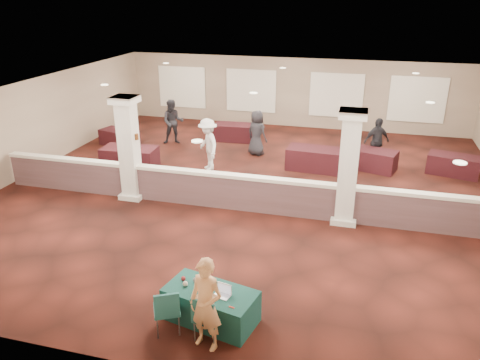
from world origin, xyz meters
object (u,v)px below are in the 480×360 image
(woman, at_px, (206,305))
(attendee_a, at_px, (173,122))
(far_table_back_right, at_px, (453,165))
(far_table_back_left, at_px, (119,138))
(attendee_b, at_px, (208,144))
(attendee_c, at_px, (376,141))
(conf_chair_side, at_px, (167,308))
(conf_chair_main, at_px, (206,316))
(far_table_front_left, at_px, (130,158))
(far_table_back_center, at_px, (235,132))
(far_table_front_center, at_px, (314,159))
(far_table_front_right, at_px, (370,159))
(attendee_d, at_px, (257,133))
(near_table, at_px, (211,305))

(woman, distance_m, attendee_a, 12.38)
(woman, height_order, far_table_back_right, woman)
(woman, bearing_deg, far_table_back_left, 139.36)
(far_table_back_left, xyz_separation_m, attendee_b, (4.50, -1.74, 0.61))
(woman, xyz_separation_m, attendee_c, (2.95, 10.78, -0.02))
(conf_chair_side, xyz_separation_m, attendee_a, (-4.44, 11.08, 0.36))
(conf_chair_main, height_order, far_table_front_left, conf_chair_main)
(far_table_back_center, bearing_deg, attendee_a, -154.98)
(far_table_back_right, relative_size, attendee_a, 0.91)
(conf_chair_side, xyz_separation_m, far_table_front_center, (1.66, 9.52, -0.18))
(attendee_b, bearing_deg, far_table_front_right, 65.20)
(conf_chair_main, xyz_separation_m, attendee_d, (-1.51, 10.59, 0.32))
(woman, distance_m, attendee_b, 9.13)
(far_table_front_right, distance_m, far_table_back_center, 6.05)
(far_table_front_center, height_order, attendee_d, attendee_d)
(attendee_a, xyz_separation_m, attendee_b, (2.39, -2.54, 0.00))
(near_table, bearing_deg, far_table_front_right, 85.37)
(far_table_back_center, bearing_deg, far_table_front_center, -35.83)
(conf_chair_side, bearing_deg, far_table_front_right, 42.86)
(near_table, height_order, attendee_c, attendee_c)
(near_table, distance_m, far_table_back_right, 11.29)
(attendee_a, bearing_deg, conf_chair_side, -88.36)
(conf_chair_main, relative_size, far_table_front_left, 0.49)
(far_table_back_right, xyz_separation_m, attendee_a, (-10.89, 0.80, 0.59))
(conf_chair_main, xyz_separation_m, far_table_back_center, (-2.83, 12.20, -0.22))
(near_table, height_order, far_table_front_left, far_table_front_left)
(attendee_a, relative_size, attendee_c, 1.06)
(far_table_front_right, xyz_separation_m, far_table_back_center, (-5.67, 2.11, -0.01))
(far_table_front_left, relative_size, far_table_front_center, 1.00)
(attendee_a, distance_m, attendee_c, 8.23)
(woman, xyz_separation_m, far_table_back_left, (-7.38, 10.40, -0.57))
(far_table_front_right, bearing_deg, attendee_a, 172.92)
(woman, xyz_separation_m, far_table_back_center, (-2.88, 12.31, -0.54))
(attendee_b, bearing_deg, woman, -21.59)
(woman, height_order, far_table_front_center, woman)
(near_table, xyz_separation_m, attendee_a, (-5.11, 10.50, 0.60))
(far_table_front_center, bearing_deg, far_table_front_right, 16.12)
(conf_chair_main, height_order, far_table_front_right, conf_chair_main)
(conf_chair_main, xyz_separation_m, conf_chair_side, (-0.78, 0.01, 0.00))
(near_table, xyz_separation_m, far_table_front_right, (2.95, 9.50, 0.02))
(far_table_back_left, height_order, attendee_c, attendee_c)
(far_table_front_center, bearing_deg, far_table_back_left, 174.67)
(near_table, height_order, attendee_b, attendee_b)
(near_table, relative_size, far_table_back_left, 1.11)
(far_table_back_left, distance_m, attendee_c, 10.35)
(attendee_a, height_order, attendee_c, attendee_a)
(far_table_front_right, bearing_deg, attendee_c, 74.32)
(far_table_front_left, height_order, attendee_a, attendee_a)
(conf_chair_side, height_order, attendee_b, attendee_b)
(conf_chair_side, distance_m, far_table_front_right, 10.71)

